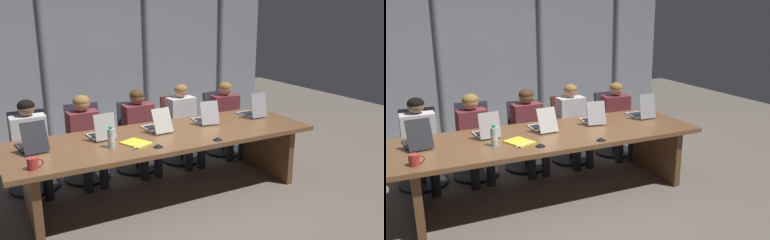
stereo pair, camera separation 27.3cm
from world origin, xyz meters
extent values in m
plane|color=#6B6056|center=(0.00, 0.00, 0.00)|extent=(12.83, 12.83, 0.00)
cube|color=brown|center=(0.00, 0.00, 0.73)|extent=(3.49, 1.14, 0.05)
cube|color=black|center=(0.00, 0.00, 0.67)|extent=(2.96, 0.10, 0.06)
cube|color=brown|center=(-1.49, 0.00, 0.35)|extent=(0.08, 0.97, 0.71)
cube|color=brown|center=(1.49, 0.00, 0.35)|extent=(0.08, 0.97, 0.71)
cube|color=gray|center=(0.00, 2.58, 1.57)|extent=(6.42, 0.10, 3.14)
cylinder|color=slate|center=(-0.88, 2.52, 1.57)|extent=(0.12, 0.12, 3.08)
cylinder|color=slate|center=(0.82, 2.52, 1.57)|extent=(0.12, 0.12, 3.08)
cylinder|color=slate|center=(2.35, 2.52, 1.57)|extent=(0.12, 0.12, 3.08)
cube|color=#2D2D33|center=(-1.43, 0.26, 0.76)|extent=(0.28, 0.37, 0.02)
cube|color=black|center=(-1.43, 0.29, 0.77)|extent=(0.23, 0.21, 0.00)
cube|color=#2D2D33|center=(-1.40, 0.04, 0.92)|extent=(0.26, 0.16, 0.30)
cube|color=black|center=(-1.40, 0.04, 0.92)|extent=(0.23, 0.14, 0.27)
cube|color=#BCBCC1|center=(-0.69, 0.27, 0.76)|extent=(0.26, 0.32, 0.02)
cube|color=black|center=(-0.70, 0.29, 0.77)|extent=(0.21, 0.19, 0.00)
cube|color=#BCBCC1|center=(-0.68, 0.09, 0.92)|extent=(0.24, 0.08, 0.28)
cube|color=black|center=(-0.68, 0.10, 0.92)|extent=(0.21, 0.07, 0.26)
cube|color=beige|center=(-0.03, 0.26, 0.76)|extent=(0.25, 0.33, 0.02)
cube|color=black|center=(-0.03, 0.29, 0.77)|extent=(0.21, 0.18, 0.00)
cube|color=beige|center=(-0.01, 0.05, 0.91)|extent=(0.24, 0.14, 0.27)
cube|color=black|center=(-0.02, 0.05, 0.91)|extent=(0.21, 0.12, 0.24)
cube|color=#BCBCC1|center=(0.66, 0.27, 0.76)|extent=(0.27, 0.33, 0.02)
cube|color=black|center=(0.67, 0.30, 0.77)|extent=(0.22, 0.19, 0.00)
cube|color=#BCBCC1|center=(0.64, 0.08, 0.91)|extent=(0.24, 0.12, 0.28)
cube|color=black|center=(0.64, 0.09, 0.92)|extent=(0.22, 0.10, 0.25)
cube|color=#A8ADB7|center=(1.37, 0.25, 0.76)|extent=(0.24, 0.34, 0.02)
cube|color=black|center=(1.37, 0.28, 0.77)|extent=(0.20, 0.19, 0.00)
cube|color=#A8ADB7|center=(1.38, 0.05, 0.93)|extent=(0.23, 0.07, 0.32)
cube|color=black|center=(1.38, 0.06, 0.93)|extent=(0.21, 0.06, 0.28)
cube|color=black|center=(-1.36, 0.93, 0.40)|extent=(0.50, 0.50, 0.08)
cube|color=black|center=(-1.36, 1.15, 0.69)|extent=(0.44, 0.13, 0.50)
cylinder|color=#262628|center=(-1.36, 0.93, 0.20)|extent=(0.05, 0.05, 0.32)
cylinder|color=black|center=(-1.36, 0.93, 0.02)|extent=(0.60, 0.60, 0.04)
cube|color=#2D2D38|center=(-0.70, 0.93, 0.40)|extent=(0.53, 0.53, 0.08)
cube|color=#2D2D38|center=(-0.68, 1.15, 0.70)|extent=(0.44, 0.17, 0.51)
cylinder|color=#262628|center=(-0.70, 0.93, 0.20)|extent=(0.05, 0.05, 0.32)
cylinder|color=black|center=(-0.70, 0.93, 0.02)|extent=(0.60, 0.60, 0.04)
cube|color=#2D2D38|center=(-0.01, 0.93, 0.40)|extent=(0.55, 0.55, 0.08)
cube|color=#2D2D38|center=(0.03, 1.15, 0.68)|extent=(0.44, 0.18, 0.47)
cylinder|color=#262628|center=(-0.01, 0.93, 0.20)|extent=(0.05, 0.05, 0.32)
cylinder|color=black|center=(-0.01, 0.93, 0.02)|extent=(0.60, 0.60, 0.04)
cube|color=#511E19|center=(0.68, 0.93, 0.40)|extent=(0.49, 0.49, 0.08)
cube|color=#511E19|center=(0.69, 1.15, 0.68)|extent=(0.43, 0.12, 0.48)
cylinder|color=#262628|center=(0.68, 0.93, 0.20)|extent=(0.05, 0.05, 0.32)
cylinder|color=black|center=(0.68, 0.93, 0.02)|extent=(0.60, 0.60, 0.04)
cube|color=#2D2D38|center=(1.41, 0.93, 0.40)|extent=(0.51, 0.51, 0.08)
cube|color=#2D2D38|center=(1.40, 1.15, 0.68)|extent=(0.44, 0.15, 0.48)
cylinder|color=#262628|center=(1.41, 0.93, 0.20)|extent=(0.05, 0.05, 0.32)
cylinder|color=black|center=(1.41, 0.93, 0.02)|extent=(0.60, 0.60, 0.04)
cube|color=silver|center=(-1.37, 0.91, 0.69)|extent=(0.40, 0.23, 0.49)
sphere|color=#8C6647|center=(-1.37, 0.91, 1.03)|extent=(0.19, 0.19, 0.19)
ellipsoid|color=black|center=(-1.37, 0.91, 1.06)|extent=(0.20, 0.20, 0.14)
cylinder|color=silver|center=(-1.20, 0.92, 0.74)|extent=(0.07, 0.14, 0.27)
cylinder|color=#8C6647|center=(-1.19, 0.71, 0.62)|extent=(0.07, 0.30, 0.06)
cylinder|color=silver|center=(-1.54, 0.91, 0.74)|extent=(0.07, 0.14, 0.27)
cylinder|color=#8C6647|center=(-1.53, 0.70, 0.62)|extent=(0.07, 0.30, 0.06)
cylinder|color=#262833|center=(-1.26, 0.72, 0.41)|extent=(0.14, 0.40, 0.13)
cylinder|color=#262833|center=(-1.26, 0.54, 0.21)|extent=(0.11, 0.11, 0.42)
cylinder|color=#262833|center=(-1.46, 0.71, 0.41)|extent=(0.14, 0.40, 0.13)
cylinder|color=#262833|center=(-1.46, 0.53, 0.21)|extent=(0.11, 0.11, 0.42)
cube|color=brown|center=(-0.72, 0.91, 0.68)|extent=(0.39, 0.24, 0.47)
sphere|color=tan|center=(-0.72, 0.91, 1.02)|extent=(0.20, 0.20, 0.20)
ellipsoid|color=olive|center=(-0.72, 0.91, 1.04)|extent=(0.21, 0.21, 0.15)
cylinder|color=brown|center=(-0.57, 0.92, 0.72)|extent=(0.08, 0.14, 0.27)
cylinder|color=tan|center=(-0.55, 0.72, 0.60)|extent=(0.08, 0.30, 0.06)
cylinder|color=brown|center=(-0.88, 0.90, 0.72)|extent=(0.08, 0.14, 0.27)
cylinder|color=tan|center=(-0.87, 0.70, 0.60)|extent=(0.08, 0.30, 0.06)
cylinder|color=#262833|center=(-0.61, 0.72, 0.41)|extent=(0.16, 0.41, 0.13)
cylinder|color=#262833|center=(-0.60, 0.54, 0.21)|extent=(0.11, 0.11, 0.42)
cylinder|color=#262833|center=(-0.81, 0.71, 0.41)|extent=(0.16, 0.41, 0.13)
cylinder|color=#262833|center=(-0.80, 0.53, 0.21)|extent=(0.11, 0.11, 0.42)
cube|color=brown|center=(0.01, 0.91, 0.68)|extent=(0.41, 0.24, 0.47)
sphere|color=#8C6647|center=(0.01, 0.91, 1.02)|extent=(0.20, 0.20, 0.20)
ellipsoid|color=#472D19|center=(0.01, 0.91, 1.05)|extent=(0.20, 0.20, 0.15)
cylinder|color=brown|center=(0.18, 0.92, 0.73)|extent=(0.08, 0.14, 0.27)
cylinder|color=#8C6647|center=(0.19, 0.71, 0.61)|extent=(0.08, 0.30, 0.06)
cylinder|color=brown|center=(-0.15, 0.91, 0.73)|extent=(0.08, 0.14, 0.27)
cylinder|color=#8C6647|center=(-0.14, 0.70, 0.61)|extent=(0.08, 0.30, 0.06)
cylinder|color=#262833|center=(0.12, 0.72, 0.41)|extent=(0.15, 0.41, 0.13)
cylinder|color=#262833|center=(0.13, 0.54, 0.21)|extent=(0.11, 0.11, 0.42)
cylinder|color=#262833|center=(-0.08, 0.71, 0.41)|extent=(0.15, 0.41, 0.13)
cylinder|color=#262833|center=(-0.07, 0.53, 0.21)|extent=(0.11, 0.11, 0.42)
cube|color=silver|center=(0.67, 0.91, 0.70)|extent=(0.40, 0.24, 0.50)
sphere|color=tan|center=(0.67, 0.91, 1.04)|extent=(0.18, 0.18, 0.18)
ellipsoid|color=olive|center=(0.67, 0.91, 1.07)|extent=(0.19, 0.19, 0.14)
cylinder|color=silver|center=(0.83, 0.92, 0.76)|extent=(0.08, 0.14, 0.27)
cylinder|color=tan|center=(0.84, 0.71, 0.64)|extent=(0.08, 0.30, 0.06)
cylinder|color=silver|center=(0.51, 0.91, 0.76)|extent=(0.08, 0.14, 0.27)
cylinder|color=tan|center=(0.52, 0.70, 0.64)|extent=(0.08, 0.30, 0.06)
cylinder|color=#262833|center=(0.78, 0.72, 0.41)|extent=(0.15, 0.41, 0.13)
cylinder|color=#262833|center=(0.79, 0.54, 0.21)|extent=(0.11, 0.11, 0.42)
cylinder|color=#262833|center=(0.58, 0.71, 0.41)|extent=(0.15, 0.41, 0.13)
cylinder|color=#262833|center=(0.59, 0.53, 0.21)|extent=(0.11, 0.11, 0.42)
cube|color=brown|center=(1.41, 0.91, 0.67)|extent=(0.42, 0.26, 0.46)
sphere|color=tan|center=(1.41, 0.91, 1.01)|extent=(0.20, 0.20, 0.20)
ellipsoid|color=olive|center=(1.41, 0.91, 1.03)|extent=(0.20, 0.20, 0.15)
cylinder|color=brown|center=(1.58, 0.90, 0.72)|extent=(0.08, 0.14, 0.27)
cylinder|color=tan|center=(1.56, 0.69, 0.60)|extent=(0.09, 0.30, 0.06)
cylinder|color=brown|center=(1.24, 0.93, 0.72)|extent=(0.08, 0.14, 0.27)
cylinder|color=tan|center=(1.22, 0.72, 0.60)|extent=(0.09, 0.30, 0.06)
cylinder|color=#262833|center=(1.49, 0.71, 0.41)|extent=(0.17, 0.41, 0.13)
cylinder|color=#262833|center=(1.47, 0.53, 0.21)|extent=(0.11, 0.11, 0.42)
cylinder|color=#262833|center=(1.29, 0.73, 0.41)|extent=(0.17, 0.41, 0.13)
cylinder|color=#262833|center=(1.27, 0.55, 0.21)|extent=(0.11, 0.11, 0.42)
cylinder|color=silver|center=(-0.69, -0.15, 0.86)|extent=(0.07, 0.07, 0.20)
cylinder|color=white|center=(-0.69, -0.15, 0.85)|extent=(0.07, 0.07, 0.06)
cylinder|color=green|center=(-0.69, -0.15, 0.97)|extent=(0.04, 0.04, 0.02)
cylinder|color=#B2332D|center=(-1.48, -0.38, 0.81)|extent=(0.10, 0.10, 0.11)
torus|color=#B2332D|center=(-1.42, -0.38, 0.81)|extent=(0.07, 0.01, 0.07)
cone|color=black|center=(0.41, -0.47, 0.77)|extent=(0.11, 0.11, 0.03)
cone|color=black|center=(-0.26, -0.37, 0.77)|extent=(0.11, 0.11, 0.03)
cube|color=yellow|center=(-0.42, -0.16, 0.76)|extent=(0.32, 0.36, 0.02)
cylinder|color=silver|center=(-0.42, -0.30, 0.78)|extent=(0.20, 0.10, 0.01)
camera|label=1|loc=(-1.81, -3.96, 2.12)|focal=37.04mm
camera|label=2|loc=(-1.57, -4.08, 2.12)|focal=37.04mm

